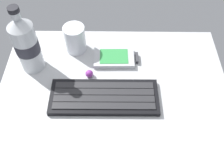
{
  "coord_description": "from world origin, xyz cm",
  "views": [
    {
      "loc": [
        0.45,
        -40.9,
        58.09
      ],
      "look_at": [
        0.0,
        0.0,
        3.0
      ],
      "focal_mm": 41.21,
      "sensor_mm": 36.0,
      "label": 1
    }
  ],
  "objects_px": {
    "handheld_device": "(115,58)",
    "trackball_mouse": "(88,74)",
    "keyboard": "(102,97)",
    "water_bottle": "(24,44)",
    "juice_cup": "(74,40)"
  },
  "relations": [
    {
      "from": "keyboard",
      "to": "water_bottle",
      "type": "distance_m",
      "value": 0.25
    },
    {
      "from": "keyboard",
      "to": "water_bottle",
      "type": "relative_size",
      "value": 1.4
    },
    {
      "from": "water_bottle",
      "to": "keyboard",
      "type": "bearing_deg",
      "value": -28.4
    },
    {
      "from": "handheld_device",
      "to": "juice_cup",
      "type": "relative_size",
      "value": 1.52
    },
    {
      "from": "keyboard",
      "to": "handheld_device",
      "type": "relative_size",
      "value": 2.25
    },
    {
      "from": "water_bottle",
      "to": "trackball_mouse",
      "type": "relative_size",
      "value": 9.45
    },
    {
      "from": "handheld_device",
      "to": "trackball_mouse",
      "type": "relative_size",
      "value": 5.86
    },
    {
      "from": "juice_cup",
      "to": "water_bottle",
      "type": "xyz_separation_m",
      "value": [
        -0.12,
        -0.07,
        0.05
      ]
    },
    {
      "from": "juice_cup",
      "to": "trackball_mouse",
      "type": "relative_size",
      "value": 3.86
    },
    {
      "from": "trackball_mouse",
      "to": "water_bottle",
      "type": "bearing_deg",
      "value": 167.27
    },
    {
      "from": "keyboard",
      "to": "juice_cup",
      "type": "bearing_deg",
      "value": 116.37
    },
    {
      "from": "handheld_device",
      "to": "juice_cup",
      "type": "xyz_separation_m",
      "value": [
        -0.12,
        0.04,
        0.03
      ]
    },
    {
      "from": "juice_cup",
      "to": "trackball_mouse",
      "type": "distance_m",
      "value": 0.12
    },
    {
      "from": "juice_cup",
      "to": "keyboard",
      "type": "bearing_deg",
      "value": -63.63
    },
    {
      "from": "water_bottle",
      "to": "trackball_mouse",
      "type": "bearing_deg",
      "value": -12.73
    }
  ]
}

